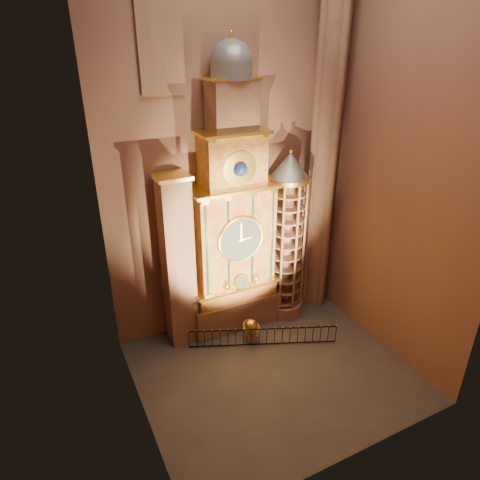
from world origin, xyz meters
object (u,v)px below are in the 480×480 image
astronomical_clock (233,227)px  portrait_tower (178,263)px  celestial_globe (251,329)px  iron_railing (263,337)px  stair_turret (286,239)px

astronomical_clock → portrait_tower: size_ratio=1.64×
celestial_globe → iron_railing: 0.84m
stair_turret → portrait_tower: bearing=177.7°
portrait_tower → iron_railing: portrait_tower is taller
celestial_globe → portrait_tower: bearing=149.0°
stair_turret → iron_railing: stair_turret is taller
astronomical_clock → stair_turret: bearing=-4.3°
stair_turret → iron_railing: (-2.94, -2.53, -4.65)m
astronomical_clock → portrait_tower: astronomical_clock is taller
astronomical_clock → iron_railing: astronomical_clock is taller
astronomical_clock → stair_turret: (3.50, -0.26, -1.41)m
celestial_globe → iron_railing: size_ratio=0.19×
portrait_tower → celestial_globe: size_ratio=6.86×
celestial_globe → stair_turret: bearing=28.9°
portrait_tower → iron_railing: bearing=-35.4°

